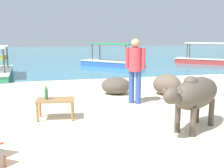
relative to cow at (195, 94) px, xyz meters
The scene contains 10 objects.
sand_beach 1.80m from the cow, 149.65° to the right, with size 18.00×14.00×0.04m, color beige.
water_surface 21.22m from the cow, 93.88° to the left, with size 60.00×36.00×0.03m, color teal.
cow is the anchor object (origin of this frame).
low_bench_table 2.73m from the cow, 152.46° to the left, with size 0.81×0.54×0.42m.
bottle 2.88m from the cow, 153.80° to the left, with size 0.07×0.07×0.30m.
person_standing 2.16m from the cow, 101.25° to the left, with size 0.42×0.35×1.62m.
shore_rock_large 3.01m from the cow, 73.97° to the left, with size 0.80×0.72×0.61m, color #6B5B4C.
shore_rock_medium 3.33m from the cow, 100.44° to the left, with size 0.85×0.64×0.51m, color brown.
boat_red 12.71m from the cow, 56.11° to the left, with size 3.55×3.26×1.29m.
boat_blue 10.51m from the cow, 84.10° to the left, with size 3.40×3.43×1.29m.
Camera 1 is at (-1.15, -3.37, 1.73)m, focal length 43.29 mm.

